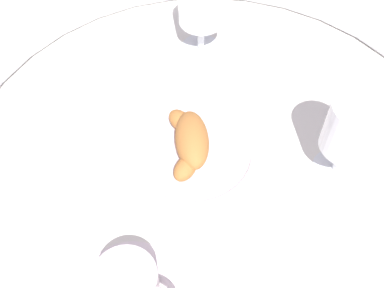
{
  "coord_description": "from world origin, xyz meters",
  "views": [
    {
      "loc": [
        -0.38,
        -0.13,
        0.59
      ],
      "look_at": [
        -0.01,
        0.03,
        0.03
      ],
      "focal_mm": 44.73,
      "sensor_mm": 36.0,
      "label": 1
    }
  ],
  "objects_px": {
    "pastry_plate": "(192,152)",
    "juice_glass_right": "(202,5)",
    "croissant_large": "(190,141)",
    "sugar_packet": "(92,103)",
    "coffee_cup_near": "(129,287)",
    "juice_glass_left": "(353,130)"
  },
  "relations": [
    {
      "from": "pastry_plate",
      "to": "coffee_cup_near",
      "type": "relative_size",
      "value": 1.41
    },
    {
      "from": "pastry_plate",
      "to": "coffee_cup_near",
      "type": "distance_m",
      "value": 0.22
    },
    {
      "from": "pastry_plate",
      "to": "croissant_large",
      "type": "height_order",
      "value": "croissant_large"
    },
    {
      "from": "croissant_large",
      "to": "juice_glass_left",
      "type": "bearing_deg",
      "value": -72.88
    },
    {
      "from": "croissant_large",
      "to": "juice_glass_right",
      "type": "distance_m",
      "value": 0.24
    },
    {
      "from": "pastry_plate",
      "to": "juice_glass_left",
      "type": "bearing_deg",
      "value": -73.05
    },
    {
      "from": "sugar_packet",
      "to": "juice_glass_right",
      "type": "bearing_deg",
      "value": -71.84
    },
    {
      "from": "sugar_packet",
      "to": "juice_glass_left",
      "type": "bearing_deg",
      "value": -127.25
    },
    {
      "from": "croissant_large",
      "to": "sugar_packet",
      "type": "bearing_deg",
      "value": 80.68
    },
    {
      "from": "coffee_cup_near",
      "to": "juice_glass_left",
      "type": "height_order",
      "value": "juice_glass_left"
    },
    {
      "from": "pastry_plate",
      "to": "juice_glass_right",
      "type": "distance_m",
      "value": 0.25
    },
    {
      "from": "juice_glass_right",
      "to": "croissant_large",
      "type": "bearing_deg",
      "value": -161.27
    },
    {
      "from": "coffee_cup_near",
      "to": "sugar_packet",
      "type": "height_order",
      "value": "coffee_cup_near"
    },
    {
      "from": "juice_glass_left",
      "to": "juice_glass_right",
      "type": "distance_m",
      "value": 0.32
    },
    {
      "from": "juice_glass_left",
      "to": "juice_glass_right",
      "type": "bearing_deg",
      "value": 60.35
    },
    {
      "from": "croissant_large",
      "to": "coffee_cup_near",
      "type": "relative_size",
      "value": 0.9
    },
    {
      "from": "pastry_plate",
      "to": "sugar_packet",
      "type": "xyz_separation_m",
      "value": [
        0.03,
        0.19,
        -0.01
      ]
    },
    {
      "from": "croissant_large",
      "to": "coffee_cup_near",
      "type": "xyz_separation_m",
      "value": [
        -0.22,
        -0.02,
        -0.01
      ]
    },
    {
      "from": "croissant_large",
      "to": "pastry_plate",
      "type": "bearing_deg",
      "value": -61.49
    },
    {
      "from": "pastry_plate",
      "to": "sugar_packet",
      "type": "relative_size",
      "value": 3.85
    },
    {
      "from": "coffee_cup_near",
      "to": "juice_glass_left",
      "type": "relative_size",
      "value": 0.97
    },
    {
      "from": "pastry_plate",
      "to": "juice_glass_right",
      "type": "bearing_deg",
      "value": 19.5
    }
  ]
}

